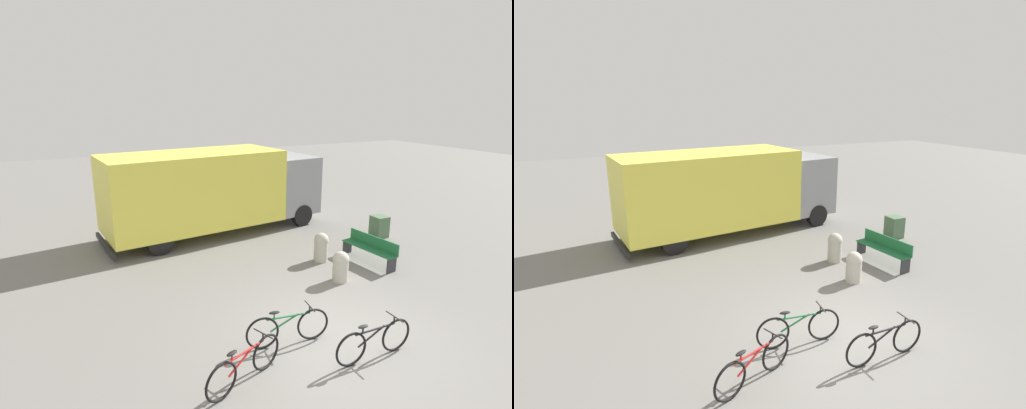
# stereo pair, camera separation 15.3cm
# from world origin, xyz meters

# --- Properties ---
(ground_plane) EXTENTS (60.00, 60.00, 0.00)m
(ground_plane) POSITION_xyz_m (0.00, 0.00, 0.00)
(ground_plane) COLOR slate
(delivery_truck) EXTENTS (8.08, 3.39, 2.92)m
(delivery_truck) POSITION_xyz_m (0.02, 7.48, 1.61)
(delivery_truck) COLOR #EAE04C
(delivery_truck) RESTS_ON ground
(park_bench) EXTENTS (0.61, 1.84, 0.79)m
(park_bench) POSITION_xyz_m (3.24, 2.87, 0.45)
(park_bench) COLOR #1E6638
(park_bench) RESTS_ON ground
(bicycle_near) EXTENTS (1.62, 0.71, 0.76)m
(bicycle_near) POSITION_xyz_m (-2.19, -0.35, 0.36)
(bicycle_near) COLOR black
(bicycle_near) RESTS_ON ground
(bicycle_middle) EXTENTS (1.72, 0.44, 0.76)m
(bicycle_middle) POSITION_xyz_m (-0.97, 0.33, 0.36)
(bicycle_middle) COLOR black
(bicycle_middle) RESTS_ON ground
(bicycle_far) EXTENTS (1.73, 0.44, 0.76)m
(bicycle_far) POSITION_xyz_m (0.24, -0.73, 0.36)
(bicycle_far) COLOR black
(bicycle_far) RESTS_ON ground
(bollard_near_bench) EXTENTS (0.43, 0.43, 0.82)m
(bollard_near_bench) POSITION_xyz_m (1.68, 2.20, 0.44)
(bollard_near_bench) COLOR #B2AD9E
(bollard_near_bench) RESTS_ON ground
(bollard_far_bench) EXTENTS (0.43, 0.43, 0.87)m
(bollard_far_bench) POSITION_xyz_m (1.97, 3.54, 0.46)
(bollard_far_bench) COLOR #B2AD9E
(bollard_far_bench) RESTS_ON ground
(utility_box) EXTENTS (0.49, 0.51, 0.74)m
(utility_box) POSITION_xyz_m (5.05, 4.50, 0.37)
(utility_box) COLOR #4C6B4C
(utility_box) RESTS_ON ground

